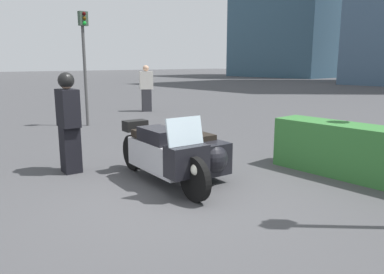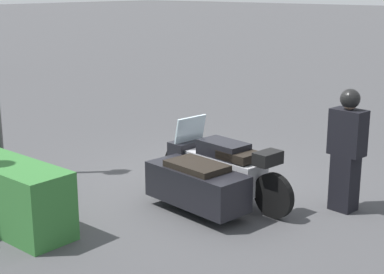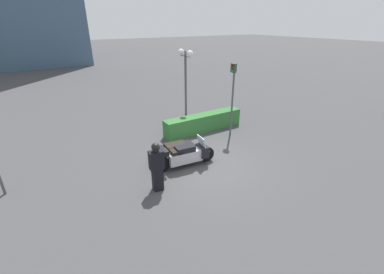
% 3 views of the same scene
% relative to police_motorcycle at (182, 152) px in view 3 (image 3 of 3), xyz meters
% --- Properties ---
extents(ground_plane, '(160.00, 160.00, 0.00)m').
position_rel_police_motorcycle_xyz_m(ground_plane, '(0.59, -0.57, -0.46)').
color(ground_plane, '#424244').
extents(police_motorcycle, '(2.54, 1.44, 1.15)m').
position_rel_police_motorcycle_xyz_m(police_motorcycle, '(0.00, 0.00, 0.00)').
color(police_motorcycle, black).
rests_on(police_motorcycle, ground).
extents(officer_rider, '(0.50, 0.33, 1.74)m').
position_rel_police_motorcycle_xyz_m(officer_rider, '(-1.61, -1.14, 0.46)').
color(officer_rider, black).
rests_on(officer_rider, ground).
extents(hedge_bush_curbside, '(4.34, 0.67, 0.89)m').
position_rel_police_motorcycle_xyz_m(hedge_bush_curbside, '(2.58, 2.28, -0.02)').
color(hedge_bush_curbside, '#337033').
rests_on(hedge_bush_curbside, ground).
extents(twin_lamp_post, '(0.33, 1.23, 3.91)m').
position_rel_police_motorcycle_xyz_m(twin_lamp_post, '(2.54, 3.98, 2.51)').
color(twin_lamp_post, '#4C4C51').
rests_on(twin_lamp_post, ground).
extents(traffic_light_near, '(0.23, 0.27, 3.50)m').
position_rel_police_motorcycle_xyz_m(traffic_light_near, '(3.42, 1.15, 1.83)').
color(traffic_light_near, '#4C4C4C').
rests_on(traffic_light_near, ground).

